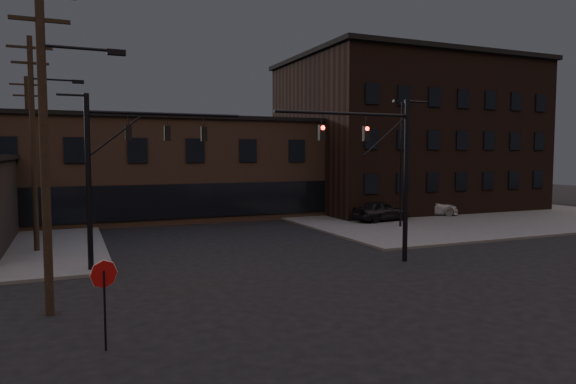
{
  "coord_description": "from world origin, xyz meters",
  "views": [
    {
      "loc": [
        -8.77,
        -16.44,
        5.33
      ],
      "look_at": [
        0.93,
        6.29,
        3.5
      ],
      "focal_mm": 32.0,
      "sensor_mm": 36.0,
      "label": 1
    }
  ],
  "objects_px": {
    "traffic_signal_near": "(387,162)",
    "car_crossing": "(156,211)",
    "stop_sign": "(104,284)",
    "traffic_signal_far": "(118,161)",
    "parked_car_lot_a": "(381,211)",
    "parked_car_lot_b": "(428,206)"
  },
  "relations": [
    {
      "from": "traffic_signal_near",
      "to": "car_crossing",
      "type": "distance_m",
      "value": 22.71
    },
    {
      "from": "traffic_signal_near",
      "to": "stop_sign",
      "type": "distance_m",
      "value": 15.17
    },
    {
      "from": "traffic_signal_far",
      "to": "parked_car_lot_a",
      "type": "distance_m",
      "value": 22.41
    },
    {
      "from": "traffic_signal_far",
      "to": "car_crossing",
      "type": "distance_m",
      "value": 18.43
    },
    {
      "from": "traffic_signal_far",
      "to": "parked_car_lot_b",
      "type": "bearing_deg",
      "value": 22.9
    },
    {
      "from": "traffic_signal_near",
      "to": "stop_sign",
      "type": "relative_size",
      "value": 3.23
    },
    {
      "from": "stop_sign",
      "to": "parked_car_lot_a",
      "type": "height_order",
      "value": "stop_sign"
    },
    {
      "from": "traffic_signal_near",
      "to": "traffic_signal_far",
      "type": "relative_size",
      "value": 1.0
    },
    {
      "from": "stop_sign",
      "to": "car_crossing",
      "type": "relative_size",
      "value": 0.53
    },
    {
      "from": "parked_car_lot_a",
      "to": "car_crossing",
      "type": "xyz_separation_m",
      "value": [
        -15.82,
        8.36,
        -0.18
      ]
    },
    {
      "from": "parked_car_lot_b",
      "to": "traffic_signal_far",
      "type": "bearing_deg",
      "value": 141.15
    },
    {
      "from": "car_crossing",
      "to": "parked_car_lot_b",
      "type": "bearing_deg",
      "value": -11.96
    },
    {
      "from": "traffic_signal_near",
      "to": "car_crossing",
      "type": "bearing_deg",
      "value": 110.47
    },
    {
      "from": "parked_car_lot_a",
      "to": "parked_car_lot_b",
      "type": "height_order",
      "value": "parked_car_lot_a"
    },
    {
      "from": "parked_car_lot_b",
      "to": "car_crossing",
      "type": "height_order",
      "value": "parked_car_lot_b"
    },
    {
      "from": "traffic_signal_far",
      "to": "parked_car_lot_a",
      "type": "relative_size",
      "value": 1.71
    },
    {
      "from": "traffic_signal_far",
      "to": "parked_car_lot_b",
      "type": "xyz_separation_m",
      "value": [
        26.09,
        11.02,
        -4.13
      ]
    },
    {
      "from": "traffic_signal_near",
      "to": "parked_car_lot_b",
      "type": "bearing_deg",
      "value": 46.01
    },
    {
      "from": "traffic_signal_near",
      "to": "traffic_signal_far",
      "type": "xyz_separation_m",
      "value": [
        -12.07,
        3.5,
        0.08
      ]
    },
    {
      "from": "stop_sign",
      "to": "parked_car_lot_b",
      "type": "relative_size",
      "value": 0.49
    },
    {
      "from": "stop_sign",
      "to": "car_crossing",
      "type": "height_order",
      "value": "stop_sign"
    },
    {
      "from": "traffic_signal_far",
      "to": "parked_car_lot_a",
      "type": "height_order",
      "value": "traffic_signal_far"
    }
  ]
}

